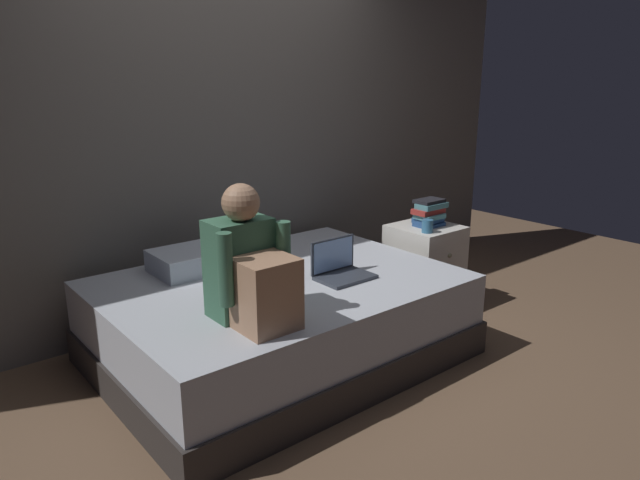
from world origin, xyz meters
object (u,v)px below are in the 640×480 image
Objects in this scene: nightstand at (424,266)px; book_stack at (429,213)px; bed at (279,319)px; person_sitting at (250,270)px; pillow at (200,258)px; mug at (427,226)px; laptop at (340,268)px.

nightstand is 0.39m from book_stack.
bed is 8.02× the size of book_stack.
book_stack is (1.75, 0.39, -0.06)m from person_sitting.
bed is at bearing -179.52° from nightstand.
mug reaches higher than pillow.
laptop is at bearing -167.82° from nightstand.
person_sitting is at bearing -170.02° from mug.
person_sitting is 2.05× the size of laptop.
laptop is at bearing 14.25° from person_sitting.
bed is 6.25× the size of laptop.
pillow is 1.64m from book_stack.
laptop is 1.05m from book_stack.
person_sitting is 1.64m from mug.
nightstand is 1.86× the size of laptop.
pillow reaches higher than nightstand.
pillow is at bearing 158.65° from mug.
mug is at bearing 9.98° from person_sitting.
book_stack is 2.77× the size of mug.
laptop is 3.56× the size of mug.
book_stack is (1.57, -0.45, 0.13)m from pillow.
nightstand is at bearing 141.93° from book_stack.
book_stack is (1.02, 0.21, 0.14)m from laptop.
nightstand is 1.06m from laptop.
mug is (-0.14, -0.11, -0.05)m from book_stack.
laptop is at bearing -49.87° from pillow.
nightstand is 1.64m from pillow.
nightstand is at bearing 13.05° from person_sitting.
person_sitting is 7.28× the size of mug.
book_stack reaches higher than mug.
nightstand is 6.60× the size of mug.
laptop is 0.57× the size of pillow.
bed is at bearing 174.68° from mug.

